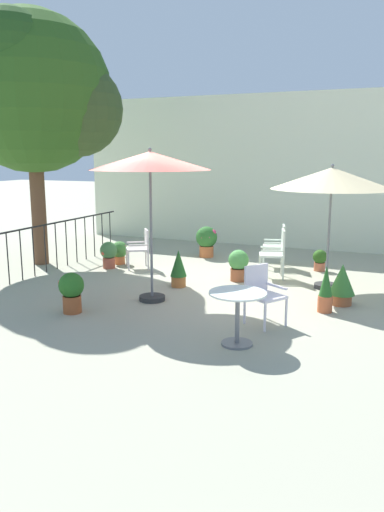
{
  "coord_description": "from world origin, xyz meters",
  "views": [
    {
      "loc": [
        3.36,
        -8.24,
        2.46
      ],
      "look_at": [
        0.0,
        -0.23,
        0.7
      ],
      "focal_mm": 35.8,
      "sensor_mm": 36.0,
      "label": 1
    }
  ],
  "objects_px": {
    "shade_tree": "(35,92)",
    "patio_umbrella_0": "(332,179)",
    "potted_plant_2": "(326,290)",
    "potted_plant_8": "(207,240)",
    "patio_umbrella_1": "(150,163)",
    "potted_plant_3": "(238,264)",
    "potted_plant_7": "(342,283)",
    "cafe_table_0": "(238,308)",
    "patio_chair_3": "(141,246)",
    "patio_chair_0": "(278,243)",
    "potted_plant_0": "(120,251)",
    "potted_plant_6": "(71,290)",
    "potted_plant_5": "(320,259)",
    "potted_plant_1": "(109,253)",
    "patio_chair_2": "(276,251)",
    "potted_plant_4": "(178,268)",
    "patio_chair_1": "(262,291)"
  },
  "relations": [
    {
      "from": "potted_plant_5",
      "to": "potted_plant_6",
      "type": "distance_m",
      "value": 5.43
    },
    {
      "from": "patio_umbrella_1",
      "to": "shade_tree",
      "type": "bearing_deg",
      "value": 154.83
    },
    {
      "from": "cafe_table_0",
      "to": "potted_plant_7",
      "type": "bearing_deg",
      "value": 66.61
    },
    {
      "from": "shade_tree",
      "to": "patio_umbrella_1",
      "type": "xyz_separation_m",
      "value": [
        3.59,
        -1.69,
        -1.43
      ]
    },
    {
      "from": "patio_chair_0",
      "to": "potted_plant_2",
      "type": "relative_size",
      "value": 1.24
    },
    {
      "from": "cafe_table_0",
      "to": "patio_chair_3",
      "type": "xyz_separation_m",
      "value": [
        -3.32,
        3.53,
        -0.01
      ]
    },
    {
      "from": "patio_chair_2",
      "to": "potted_plant_1",
      "type": "distance_m",
      "value": 3.6
    },
    {
      "from": "patio_chair_2",
      "to": "potted_plant_1",
      "type": "xyz_separation_m",
      "value": [
        -3.55,
        -0.53,
        -0.23
      ]
    },
    {
      "from": "shade_tree",
      "to": "cafe_table_0",
      "type": "xyz_separation_m",
      "value": [
        5.55,
        -3.08,
        -3.24
      ]
    },
    {
      "from": "patio_chair_0",
      "to": "potted_plant_5",
      "type": "bearing_deg",
      "value": -0.77
    },
    {
      "from": "patio_umbrella_1",
      "to": "potted_plant_6",
      "type": "bearing_deg",
      "value": -127.68
    },
    {
      "from": "patio_chair_0",
      "to": "potted_plant_0",
      "type": "relative_size",
      "value": 1.8
    },
    {
      "from": "patio_chair_1",
      "to": "potted_plant_4",
      "type": "height_order",
      "value": "patio_chair_1"
    },
    {
      "from": "potted_plant_0",
      "to": "potted_plant_3",
      "type": "xyz_separation_m",
      "value": [
        2.93,
        -0.44,
        0.04
      ]
    },
    {
      "from": "patio_umbrella_1",
      "to": "potted_plant_8",
      "type": "xyz_separation_m",
      "value": [
        -0.48,
        3.81,
        -1.88
      ]
    },
    {
      "from": "patio_chair_1",
      "to": "potted_plant_8",
      "type": "xyz_separation_m",
      "value": [
        -2.51,
        4.26,
        -0.08
      ]
    },
    {
      "from": "patio_chair_2",
      "to": "potted_plant_4",
      "type": "bearing_deg",
      "value": -137.89
    },
    {
      "from": "potted_plant_0",
      "to": "patio_chair_2",
      "type": "bearing_deg",
      "value": 1.2
    },
    {
      "from": "shade_tree",
      "to": "patio_umbrella_0",
      "type": "xyz_separation_m",
      "value": [
        6.2,
        0.27,
        -1.74
      ]
    },
    {
      "from": "patio_umbrella_0",
      "to": "cafe_table_0",
      "type": "relative_size",
      "value": 3.03
    },
    {
      "from": "potted_plant_2",
      "to": "patio_umbrella_0",
      "type": "bearing_deg",
      "value": 97.44
    },
    {
      "from": "potted_plant_5",
      "to": "potted_plant_8",
      "type": "height_order",
      "value": "potted_plant_8"
    },
    {
      "from": "patio_umbrella_1",
      "to": "potted_plant_7",
      "type": "bearing_deg",
      "value": 18.29
    },
    {
      "from": "potted_plant_1",
      "to": "potted_plant_0",
      "type": "bearing_deg",
      "value": 89.97
    },
    {
      "from": "patio_umbrella_1",
      "to": "potted_plant_7",
      "type": "height_order",
      "value": "patio_umbrella_1"
    },
    {
      "from": "potted_plant_3",
      "to": "patio_chair_2",
      "type": "bearing_deg",
      "value": 39.58
    },
    {
      "from": "potted_plant_1",
      "to": "potted_plant_4",
      "type": "distance_m",
      "value": 2.2
    },
    {
      "from": "patio_umbrella_0",
      "to": "patio_chair_2",
      "type": "bearing_deg",
      "value": 158.69
    },
    {
      "from": "potted_plant_1",
      "to": "potted_plant_4",
      "type": "height_order",
      "value": "potted_plant_4"
    },
    {
      "from": "patio_umbrella_0",
      "to": "patio_chair_0",
      "type": "height_order",
      "value": "patio_umbrella_0"
    },
    {
      "from": "patio_chair_1",
      "to": "potted_plant_7",
      "type": "height_order",
      "value": "patio_chair_1"
    },
    {
      "from": "cafe_table_0",
      "to": "patio_umbrella_1",
      "type": "bearing_deg",
      "value": 144.49
    },
    {
      "from": "shade_tree",
      "to": "potted_plant_1",
      "type": "relative_size",
      "value": 9.34
    },
    {
      "from": "patio_chair_1",
      "to": "potted_plant_5",
      "type": "bearing_deg",
      "value": 86.42
    },
    {
      "from": "potted_plant_1",
      "to": "potted_plant_5",
      "type": "height_order",
      "value": "potted_plant_1"
    },
    {
      "from": "patio_umbrella_0",
      "to": "potted_plant_1",
      "type": "xyz_separation_m",
      "value": [
        -4.61,
        -0.11,
        -1.67
      ]
    },
    {
      "from": "patio_chair_1",
      "to": "potted_plant_6",
      "type": "xyz_separation_m",
      "value": [
        -2.87,
        -0.65,
        -0.13
      ]
    },
    {
      "from": "potted_plant_0",
      "to": "potted_plant_4",
      "type": "bearing_deg",
      "value": -32.43
    },
    {
      "from": "patio_umbrella_1",
      "to": "potted_plant_8",
      "type": "height_order",
      "value": "patio_umbrella_1"
    },
    {
      "from": "potted_plant_3",
      "to": "potted_plant_7",
      "type": "distance_m",
      "value": 2.23
    },
    {
      "from": "patio_chair_0",
      "to": "patio_chair_2",
      "type": "bearing_deg",
      "value": -78.15
    },
    {
      "from": "cafe_table_0",
      "to": "potted_plant_6",
      "type": "distance_m",
      "value": 2.82
    },
    {
      "from": "potted_plant_5",
      "to": "potted_plant_6",
      "type": "relative_size",
      "value": 0.71
    },
    {
      "from": "potted_plant_0",
      "to": "potted_plant_5",
      "type": "bearing_deg",
      "value": 14.0
    },
    {
      "from": "potted_plant_5",
      "to": "patio_chair_3",
      "type": "bearing_deg",
      "value": -161.38
    },
    {
      "from": "shade_tree",
      "to": "potted_plant_0",
      "type": "height_order",
      "value": "shade_tree"
    },
    {
      "from": "potted_plant_2",
      "to": "potted_plant_8",
      "type": "relative_size",
      "value": 1.01
    },
    {
      "from": "potted_plant_0",
      "to": "patio_chair_3",
      "type": "bearing_deg",
      "value": -14.27
    },
    {
      "from": "patio_umbrella_1",
      "to": "potted_plant_3",
      "type": "bearing_deg",
      "value": 63.29
    },
    {
      "from": "patio_umbrella_0",
      "to": "potted_plant_4",
      "type": "xyz_separation_m",
      "value": [
        -2.57,
        -0.96,
        -1.64
      ]
    }
  ]
}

